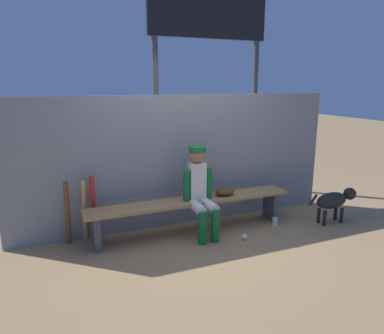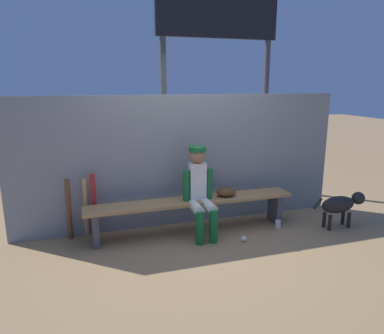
% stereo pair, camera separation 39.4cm
% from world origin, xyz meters
% --- Properties ---
extents(ground_plane, '(30.00, 30.00, 0.00)m').
position_xyz_m(ground_plane, '(0.00, 0.00, 0.00)').
color(ground_plane, '#9E7A51').
extents(chainlink_fence, '(4.71, 0.03, 1.84)m').
position_xyz_m(chainlink_fence, '(0.00, 0.37, 0.92)').
color(chainlink_fence, gray).
rests_on(chainlink_fence, ground_plane).
extents(dugout_bench, '(2.84, 0.36, 0.47)m').
position_xyz_m(dugout_bench, '(0.00, 0.00, 0.37)').
color(dugout_bench, '#AD7F4C').
rests_on(dugout_bench, ground_plane).
extents(player_seated, '(0.41, 0.55, 1.19)m').
position_xyz_m(player_seated, '(0.07, -0.11, 0.65)').
color(player_seated, silver).
rests_on(player_seated, ground_plane).
extents(baseball_glove, '(0.28, 0.20, 0.12)m').
position_xyz_m(baseball_glove, '(0.50, 0.00, 0.53)').
color(baseball_glove, '#593819').
rests_on(baseball_glove, dugout_bench).
extents(bat_aluminum_red, '(0.07, 0.18, 0.88)m').
position_xyz_m(bat_aluminum_red, '(-1.26, 0.24, 0.44)').
color(bat_aluminum_red, '#B22323').
rests_on(bat_aluminum_red, ground_plane).
extents(bat_wood_tan, '(0.08, 0.18, 0.82)m').
position_xyz_m(bat_wood_tan, '(-1.37, 0.28, 0.41)').
color(bat_wood_tan, tan).
rests_on(bat_wood_tan, ground_plane).
extents(bat_wood_dark, '(0.08, 0.20, 0.85)m').
position_xyz_m(bat_wood_dark, '(-1.58, 0.22, 0.42)').
color(bat_wood_dark, brown).
rests_on(bat_wood_dark, ground_plane).
extents(baseball, '(0.07, 0.07, 0.07)m').
position_xyz_m(baseball, '(0.55, -0.48, 0.04)').
color(baseball, white).
rests_on(baseball, ground_plane).
extents(cup_on_ground, '(0.08, 0.08, 0.11)m').
position_xyz_m(cup_on_ground, '(1.20, -0.22, 0.06)').
color(cup_on_ground, silver).
rests_on(cup_on_ground, ground_plane).
extents(cup_on_bench, '(0.08, 0.08, 0.11)m').
position_xyz_m(cup_on_bench, '(0.23, 0.05, 0.53)').
color(cup_on_bench, '#1E47AD').
rests_on(cup_on_bench, dugout_bench).
extents(scoreboard, '(2.41, 0.27, 3.69)m').
position_xyz_m(scoreboard, '(1.01, 1.54, 2.61)').
color(scoreboard, '#3F3F42').
rests_on(scoreboard, ground_plane).
extents(dog, '(0.84, 0.20, 0.49)m').
position_xyz_m(dog, '(2.06, -0.45, 0.34)').
color(dog, black).
rests_on(dog, ground_plane).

